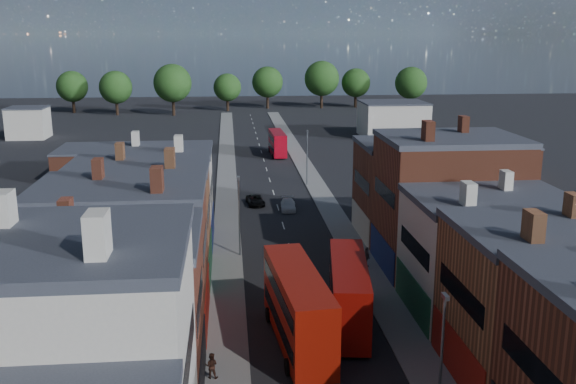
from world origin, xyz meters
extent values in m
cube|color=gray|center=(-6.50, 50.00, 0.06)|extent=(3.00, 200.00, 0.12)
cube|color=gray|center=(6.50, 50.00, 0.06)|extent=(3.00, 200.00, 0.12)
cube|color=brown|center=(-14.00, 0.00, 6.48)|extent=(12.00, 80.00, 12.96)
cylinder|color=slate|center=(5.20, 0.00, 4.00)|extent=(0.16, 0.16, 8.00)
cube|color=slate|center=(5.20, 0.00, 8.00)|extent=(0.25, 0.70, 0.25)
cylinder|color=slate|center=(-5.20, 30.00, 4.00)|extent=(0.16, 0.16, 8.00)
cube|color=slate|center=(-5.20, 30.00, 8.00)|extent=(0.25, 0.70, 0.25)
cylinder|color=slate|center=(5.20, 60.00, 4.00)|extent=(0.16, 0.16, 8.00)
cube|color=slate|center=(5.20, 60.00, 8.00)|extent=(0.25, 0.70, 0.25)
cube|color=#AC1709|center=(-1.50, 10.82, 2.93)|extent=(4.03, 12.84, 5.05)
cube|color=black|center=(-1.50, 10.82, 1.95)|extent=(4.00, 11.84, 1.03)
cube|color=black|center=(-1.50, 10.82, 4.13)|extent=(4.00, 11.84, 1.03)
cylinder|color=black|center=(-2.55, 6.66, 0.57)|extent=(0.45, 1.17, 1.15)
cylinder|color=black|center=(0.30, 6.93, 0.57)|extent=(0.45, 1.17, 1.15)
cylinder|color=black|center=(-3.30, 14.70, 0.57)|extent=(0.45, 1.17, 1.15)
cylinder|color=black|center=(-0.45, 14.97, 0.57)|extent=(0.45, 1.17, 1.15)
cube|color=#A01009|center=(2.67, 13.62, 2.68)|extent=(4.18, 11.79, 4.62)
cube|color=black|center=(2.67, 13.62, 1.78)|extent=(4.12, 10.88, 0.94)
cube|color=black|center=(2.67, 13.62, 3.78)|extent=(4.12, 10.88, 0.94)
cylinder|color=black|center=(0.87, 10.14, 0.52)|extent=(0.46, 1.08, 1.05)
cylinder|color=black|center=(3.46, 9.78, 0.52)|extent=(0.46, 1.08, 1.05)
cylinder|color=black|center=(1.88, 17.46, 0.52)|extent=(0.46, 1.08, 1.05)
cylinder|color=black|center=(4.48, 17.10, 0.52)|extent=(0.46, 1.08, 1.05)
cube|color=#9C0614|center=(2.75, 84.28, 2.32)|extent=(2.68, 10.09, 4.00)
cube|color=black|center=(2.75, 84.28, 1.55)|extent=(2.71, 9.29, 0.82)
cube|color=black|center=(2.75, 84.28, 3.27)|extent=(2.71, 9.29, 0.82)
cylinder|color=black|center=(1.75, 81.03, 0.45)|extent=(0.31, 0.92, 0.91)
cylinder|color=black|center=(4.02, 81.13, 0.45)|extent=(0.31, 0.92, 0.91)
cylinder|color=black|center=(1.48, 87.43, 0.45)|extent=(0.31, 0.92, 0.91)
cylinder|color=black|center=(3.76, 87.52, 0.45)|extent=(0.31, 0.92, 0.91)
imported|color=black|center=(-2.79, 49.59, 0.62)|extent=(2.53, 4.65, 1.24)
imported|color=silver|center=(1.20, 46.81, 0.65)|extent=(2.05, 4.57, 1.30)
imported|color=#3B2017|center=(-7.49, 6.59, 0.97)|extent=(0.90, 0.59, 1.71)
imported|color=#635B54|center=(6.66, 25.62, 1.08)|extent=(0.85, 1.23, 1.93)
camera|label=1|loc=(-6.06, -30.75, 21.53)|focal=40.00mm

